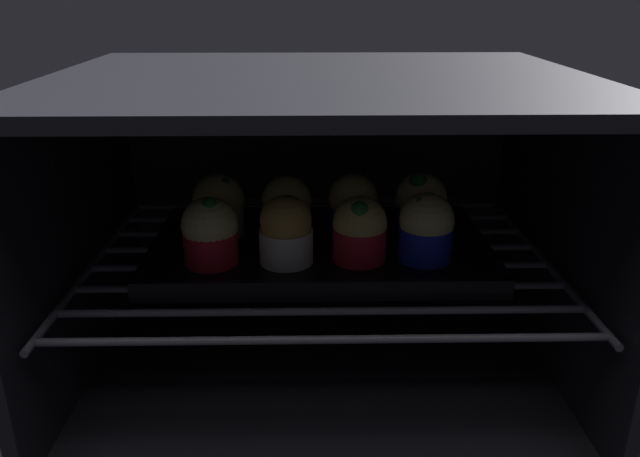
{
  "coord_description": "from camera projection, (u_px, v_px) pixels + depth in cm",
  "views": [
    {
      "loc": [
        -1.29,
        -47.4,
        44.41
      ],
      "look_at": [
        0.0,
        21.53,
        17.55
      ],
      "focal_mm": 34.96,
      "sensor_mm": 36.0,
      "label": 1
    }
  ],
  "objects": [
    {
      "name": "oven_cavity",
      "position": [
        319.0,
        219.0,
        0.79
      ],
      "size": [
        59.0,
        47.0,
        37.0
      ],
      "color": "black",
      "rests_on": "ground"
    },
    {
      "name": "muffin_row0_col3",
      "position": [
        426.0,
        228.0,
        0.7
      ],
      "size": [
        6.21,
        6.21,
        7.86
      ],
      "color": "#1928B7",
      "rests_on": "baking_tray"
    },
    {
      "name": "oven_rack",
      "position": [
        320.0,
        257.0,
        0.76
      ],
      "size": [
        54.8,
        42.0,
        0.8
      ],
      "color": "#51515B",
      "rests_on": "oven_cavity"
    },
    {
      "name": "muffin_row1_col0",
      "position": [
        219.0,
        206.0,
        0.77
      ],
      "size": [
        6.48,
        6.48,
        7.78
      ],
      "color": "silver",
      "rests_on": "baking_tray"
    },
    {
      "name": "baking_tray",
      "position": [
        320.0,
        251.0,
        0.75
      ],
      "size": [
        39.7,
        23.49,
        2.2
      ],
      "color": "black",
      "rests_on": "oven_rack"
    },
    {
      "name": "muffin_row1_col1",
      "position": [
        287.0,
        208.0,
        0.77
      ],
      "size": [
        6.16,
        6.16,
        7.69
      ],
      "color": "silver",
      "rests_on": "baking_tray"
    },
    {
      "name": "muffin_row1_col3",
      "position": [
        420.0,
        205.0,
        0.77
      ],
      "size": [
        6.39,
        6.39,
        8.33
      ],
      "color": "#1928B7",
      "rests_on": "baking_tray"
    },
    {
      "name": "muffin_row0_col1",
      "position": [
        286.0,
        231.0,
        0.69
      ],
      "size": [
        6.07,
        6.07,
        7.9
      ],
      "color": "silver",
      "rests_on": "baking_tray"
    },
    {
      "name": "muffin_row1_col2",
      "position": [
        353.0,
        207.0,
        0.77
      ],
      "size": [
        6.1,
        6.1,
        7.82
      ],
      "color": "#1928B7",
      "rests_on": "baking_tray"
    },
    {
      "name": "muffin_row0_col2",
      "position": [
        360.0,
        230.0,
        0.7
      ],
      "size": [
        6.15,
        6.15,
        7.52
      ],
      "color": "red",
      "rests_on": "baking_tray"
    },
    {
      "name": "muffin_row0_col0",
      "position": [
        210.0,
        233.0,
        0.69
      ],
      "size": [
        6.3,
        6.3,
        8.04
      ],
      "color": "red",
      "rests_on": "baking_tray"
    }
  ]
}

